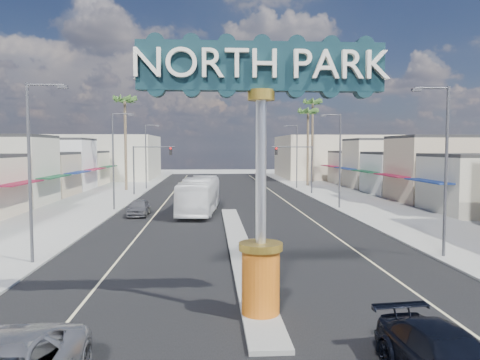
{
  "coord_description": "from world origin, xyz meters",
  "views": [
    {
      "loc": [
        -1.71,
        -13.63,
        5.85
      ],
      "look_at": [
        -0.06,
        12.09,
        4.05
      ],
      "focal_mm": 35.0,
      "sensor_mm": 36.0,
      "label": 1
    }
  ],
  "objects": [
    {
      "name": "streetlight_r_near",
      "position": [
        10.43,
        10.0,
        5.07
      ],
      "size": [
        2.03,
        0.22,
        9.0
      ],
      "color": "#47474C",
      "rests_on": "ground"
    },
    {
      "name": "sidewalk_right",
      "position": [
        14.0,
        30.0,
        0.06
      ],
      "size": [
        8.0,
        120.0,
        0.12
      ],
      "primitive_type": "cube",
      "color": "gray",
      "rests_on": "ground"
    },
    {
      "name": "backdrop_far_left",
      "position": [
        -22.0,
        75.0,
        4.0
      ],
      "size": [
        20.0,
        20.0,
        8.0
      ],
      "primitive_type": "cube",
      "color": "#B7B29E",
      "rests_on": "ground"
    },
    {
      "name": "storefront_row_left",
      "position": [
        -24.0,
        43.0,
        3.0
      ],
      "size": [
        12.0,
        42.0,
        6.0
      ],
      "primitive_type": "cube",
      "color": "beige",
      "rests_on": "ground"
    },
    {
      "name": "sidewalk_left",
      "position": [
        -14.0,
        30.0,
        0.06
      ],
      "size": [
        8.0,
        120.0,
        0.12
      ],
      "primitive_type": "cube",
      "color": "gray",
      "rests_on": "ground"
    },
    {
      "name": "median_island",
      "position": [
        0.0,
        14.0,
        0.08
      ],
      "size": [
        1.3,
        30.0,
        0.16
      ],
      "primitive_type": "cube",
      "color": "gray",
      "rests_on": "ground"
    },
    {
      "name": "car_parked_left",
      "position": [
        -7.79,
        26.55,
        0.71
      ],
      "size": [
        1.69,
        4.19,
        1.43
      ],
      "primitive_type": "imported",
      "rotation": [
        0.0,
        0.0,
        -0.0
      ],
      "color": "slate",
      "rests_on": "ground"
    },
    {
      "name": "streetlight_r_far",
      "position": [
        10.43,
        52.0,
        5.07
      ],
      "size": [
        2.03,
        0.22,
        9.0
      ],
      "color": "#47474C",
      "rests_on": "ground"
    },
    {
      "name": "streetlight_l_far",
      "position": [
        -10.43,
        52.0,
        5.07
      ],
      "size": [
        2.03,
        0.22,
        9.0
      ],
      "color": "#47474C",
      "rests_on": "ground"
    },
    {
      "name": "palm_left_far",
      "position": [
        -13.0,
        50.0,
        11.5
      ],
      "size": [
        2.6,
        2.6,
        13.1
      ],
      "color": "brown",
      "rests_on": "ground"
    },
    {
      "name": "road",
      "position": [
        0.0,
        30.0,
        0.01
      ],
      "size": [
        20.0,
        120.0,
        0.01
      ],
      "primitive_type": "cube",
      "color": "black",
      "rests_on": "ground"
    },
    {
      "name": "ground",
      "position": [
        0.0,
        30.0,
        0.0
      ],
      "size": [
        160.0,
        160.0,
        0.0
      ],
      "primitive_type": "plane",
      "color": "gray",
      "rests_on": "ground"
    },
    {
      "name": "traffic_signal_right",
      "position": [
        9.18,
        43.99,
        4.27
      ],
      "size": [
        5.09,
        0.45,
        6.0
      ],
      "color": "#47474C",
      "rests_on": "ground"
    },
    {
      "name": "city_bus",
      "position": [
        -2.66,
        28.02,
        1.59
      ],
      "size": [
        3.75,
        11.62,
        3.18
      ],
      "primitive_type": "imported",
      "rotation": [
        0.0,
        0.0,
        -0.1
      ],
      "color": "white",
      "rests_on": "ground"
    },
    {
      "name": "traffic_signal_left",
      "position": [
        -9.18,
        43.99,
        4.27
      ],
      "size": [
        5.09,
        0.45,
        6.0
      ],
      "color": "#47474C",
      "rests_on": "ground"
    },
    {
      "name": "storefront_row_right",
      "position": [
        24.0,
        43.0,
        3.0
      ],
      "size": [
        12.0,
        42.0,
        6.0
      ],
      "primitive_type": "cube",
      "color": "#B7B29E",
      "rests_on": "ground"
    },
    {
      "name": "backdrop_far_right",
      "position": [
        22.0,
        75.0,
        4.0
      ],
      "size": [
        20.0,
        20.0,
        8.0
      ],
      "primitive_type": "cube",
      "color": "beige",
      "rests_on": "ground"
    },
    {
      "name": "streetlight_l_near",
      "position": [
        -10.43,
        10.0,
        5.07
      ],
      "size": [
        2.03,
        0.22,
        9.0
      ],
      "color": "#47474C",
      "rests_on": "ground"
    },
    {
      "name": "gateway_sign",
      "position": [
        0.0,
        1.98,
        5.93
      ],
      "size": [
        8.2,
        1.5,
        9.15
      ],
      "color": "#D16610",
      "rests_on": "median_island"
    },
    {
      "name": "streetlight_l_mid",
      "position": [
        -10.43,
        30.0,
        5.07
      ],
      "size": [
        2.03,
        0.22,
        9.0
      ],
      "color": "#47474C",
      "rests_on": "ground"
    },
    {
      "name": "palm_right_far",
      "position": [
        15.0,
        62.0,
        12.39
      ],
      "size": [
        2.6,
        2.6,
        14.1
      ],
      "color": "brown",
      "rests_on": "ground"
    },
    {
      "name": "streetlight_r_mid",
      "position": [
        10.43,
        30.0,
        5.07
      ],
      "size": [
        2.03,
        0.22,
        9.0
      ],
      "color": "#47474C",
      "rests_on": "ground"
    },
    {
      "name": "palm_right_mid",
      "position": [
        13.0,
        56.0,
        10.6
      ],
      "size": [
        2.6,
        2.6,
        12.1
      ],
      "color": "brown",
      "rests_on": "ground"
    }
  ]
}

